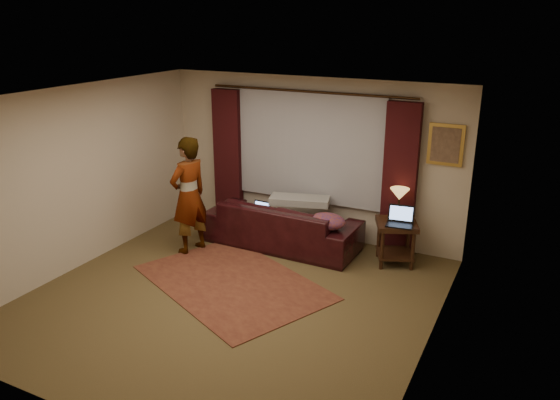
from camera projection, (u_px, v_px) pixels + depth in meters
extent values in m
cube|color=brown|center=(232.00, 298.00, 7.11)|extent=(5.00, 5.00, 0.01)
cube|color=silver|center=(225.00, 97.00, 6.27)|extent=(5.00, 5.00, 0.02)
cube|color=beige|center=(311.00, 158.00, 8.80)|extent=(5.00, 0.02, 2.60)
cube|color=beige|center=(72.00, 292.00, 4.58)|extent=(5.00, 0.02, 2.60)
cube|color=beige|center=(79.00, 178.00, 7.75)|extent=(0.02, 5.00, 2.60)
cube|color=beige|center=(435.00, 240.00, 5.63)|extent=(0.02, 5.00, 2.60)
cube|color=#A4A4AC|center=(309.00, 147.00, 8.69)|extent=(2.50, 0.05, 1.80)
cube|color=#340C0F|center=(228.00, 157.00, 9.39)|extent=(0.50, 0.14, 2.30)
cube|color=#340C0F|center=(400.00, 179.00, 8.11)|extent=(0.50, 0.14, 2.30)
cylinder|color=#311E0E|center=(309.00, 92.00, 8.36)|extent=(0.04, 0.04, 3.40)
cube|color=gold|center=(446.00, 145.00, 7.74)|extent=(0.50, 0.04, 0.60)
imported|color=black|center=(283.00, 216.00, 8.58)|extent=(2.45, 1.10, 0.98)
cube|color=gray|center=(300.00, 184.00, 8.50)|extent=(0.99, 0.60, 0.11)
ellipsoid|color=brown|center=(327.00, 222.00, 8.03)|extent=(0.60, 0.49, 0.23)
cube|color=brown|center=(232.00, 282.00, 7.51)|extent=(3.10, 2.67, 0.01)
cube|color=black|center=(395.00, 243.00, 8.01)|extent=(0.74, 0.74, 0.65)
imported|color=gray|center=(189.00, 196.00, 8.25)|extent=(0.64, 0.64, 1.81)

